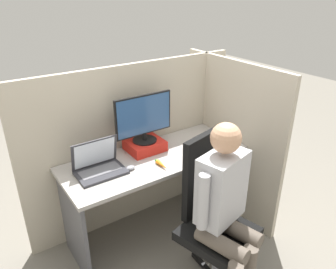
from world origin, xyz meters
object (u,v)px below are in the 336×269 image
at_px(monitor, 144,118).
at_px(laptop, 99,166).
at_px(carrot_toy, 162,165).
at_px(stapler, 217,136).
at_px(person, 226,204).
at_px(office_chair, 211,211).
at_px(paper_box, 145,145).

distance_m(monitor, laptop, 0.54).
height_order(monitor, carrot_toy, monitor).
relative_size(laptop, stapler, 2.44).
relative_size(monitor, person, 0.39).
xyz_separation_m(carrot_toy, office_chair, (0.13, -0.44, -0.21)).
height_order(monitor, office_chair, monitor).
relative_size(laptop, person, 0.28).
relative_size(monitor, carrot_toy, 3.18).
distance_m(monitor, office_chair, 0.91).
bearing_deg(person, carrot_toy, 98.15).
xyz_separation_m(stapler, carrot_toy, (-0.69, -0.14, -0.01)).
distance_m(office_chair, person, 0.26).
height_order(carrot_toy, office_chair, office_chair).
distance_m(paper_box, monitor, 0.25).
bearing_deg(laptop, stapler, -3.31).
height_order(stapler, person, person).
bearing_deg(office_chair, paper_box, 96.96).
bearing_deg(stapler, monitor, 164.33).
xyz_separation_m(carrot_toy, person, (0.09, -0.61, -0.02)).
bearing_deg(office_chair, monitor, 96.94).
height_order(paper_box, carrot_toy, paper_box).
height_order(monitor, laptop, monitor).
distance_m(laptop, office_chair, 0.89).
bearing_deg(monitor, laptop, -165.71).
xyz_separation_m(stapler, office_chair, (-0.56, -0.58, -0.22)).
bearing_deg(paper_box, office_chair, -83.04).
bearing_deg(monitor, stapler, -15.67).
relative_size(carrot_toy, office_chair, 0.14).
height_order(laptop, stapler, laptop).
bearing_deg(laptop, monitor, 14.29).
xyz_separation_m(paper_box, monitor, (-0.00, 0.00, 0.25)).
xyz_separation_m(laptop, carrot_toy, (0.43, -0.21, -0.03)).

